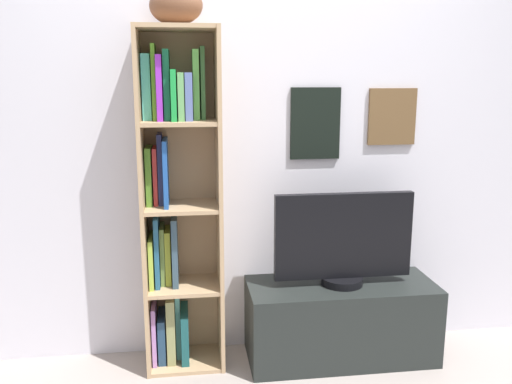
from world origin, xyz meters
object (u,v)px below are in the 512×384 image
object	(u,v)px
tv_stand	(341,321)
television	(343,240)
football	(176,6)
bookshelf	(175,204)

from	to	relation	value
tv_stand	television	xyz separation A→B (m)	(-0.00, 0.00, 0.45)
football	television	xyz separation A→B (m)	(0.83, -0.06, -1.16)
bookshelf	football	world-z (taller)	football
bookshelf	television	xyz separation A→B (m)	(0.86, -0.09, -0.20)
bookshelf	tv_stand	xyz separation A→B (m)	(0.86, -0.09, -0.65)
bookshelf	television	distance (m)	0.89
tv_stand	football	bearing A→B (deg)	176.05
football	bookshelf	bearing A→B (deg)	136.64
tv_stand	television	world-z (taller)	television
television	bookshelf	bearing A→B (deg)	174.16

